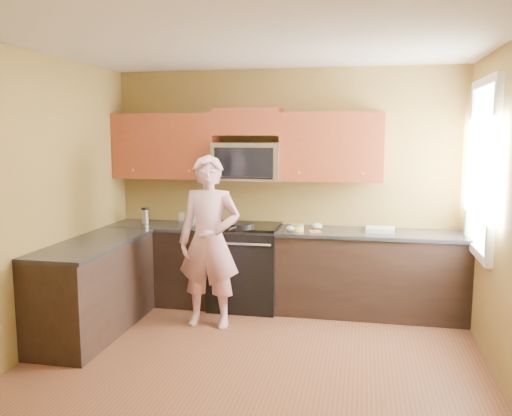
% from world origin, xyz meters
% --- Properties ---
extents(floor, '(4.00, 4.00, 0.00)m').
position_xyz_m(floor, '(0.00, 0.00, 0.00)').
color(floor, brown).
rests_on(floor, ground).
extents(ceiling, '(4.00, 4.00, 0.00)m').
position_xyz_m(ceiling, '(0.00, 0.00, 2.70)').
color(ceiling, white).
rests_on(ceiling, ground).
extents(wall_back, '(4.00, 0.00, 4.00)m').
position_xyz_m(wall_back, '(0.00, 2.00, 1.35)').
color(wall_back, brown).
rests_on(wall_back, ground).
extents(wall_front, '(4.00, 0.00, 4.00)m').
position_xyz_m(wall_front, '(0.00, -2.00, 1.35)').
color(wall_front, brown).
rests_on(wall_front, ground).
extents(wall_left, '(0.00, 4.00, 4.00)m').
position_xyz_m(wall_left, '(-2.00, 0.00, 1.35)').
color(wall_left, brown).
rests_on(wall_left, ground).
extents(cabinet_back_run, '(4.00, 0.60, 0.88)m').
position_xyz_m(cabinet_back_run, '(0.00, 1.70, 0.44)').
color(cabinet_back_run, black).
rests_on(cabinet_back_run, floor).
extents(cabinet_left_run, '(0.60, 1.60, 0.88)m').
position_xyz_m(cabinet_left_run, '(-1.70, 0.60, 0.44)').
color(cabinet_left_run, black).
rests_on(cabinet_left_run, floor).
extents(countertop_back, '(4.00, 0.62, 0.04)m').
position_xyz_m(countertop_back, '(0.00, 1.69, 0.90)').
color(countertop_back, black).
rests_on(countertop_back, cabinet_back_run).
extents(countertop_left, '(0.62, 1.60, 0.04)m').
position_xyz_m(countertop_left, '(-1.69, 0.60, 0.90)').
color(countertop_left, black).
rests_on(countertop_left, cabinet_left_run).
extents(stove, '(0.76, 0.65, 0.95)m').
position_xyz_m(stove, '(-0.40, 1.68, 0.47)').
color(stove, black).
rests_on(stove, floor).
extents(microwave, '(0.76, 0.40, 0.42)m').
position_xyz_m(microwave, '(-0.40, 1.80, 1.45)').
color(microwave, silver).
rests_on(microwave, wall_back).
extents(upper_cab_left, '(1.22, 0.33, 0.75)m').
position_xyz_m(upper_cab_left, '(-1.39, 1.83, 1.45)').
color(upper_cab_left, maroon).
rests_on(upper_cab_left, wall_back).
extents(upper_cab_right, '(1.12, 0.33, 0.75)m').
position_xyz_m(upper_cab_right, '(0.54, 1.83, 1.45)').
color(upper_cab_right, maroon).
rests_on(upper_cab_right, wall_back).
extents(upper_cab_over_mw, '(0.76, 0.33, 0.30)m').
position_xyz_m(upper_cab_over_mw, '(-0.40, 1.83, 2.10)').
color(upper_cab_over_mw, maroon).
rests_on(upper_cab_over_mw, wall_back).
extents(window, '(0.06, 1.06, 1.66)m').
position_xyz_m(window, '(1.98, 1.20, 1.65)').
color(window, white).
rests_on(window, wall_right).
extents(woman, '(0.65, 0.43, 1.76)m').
position_xyz_m(woman, '(-0.63, 1.03, 0.88)').
color(woman, '#DC6E88').
rests_on(woman, floor).
extents(frying_pan, '(0.38, 0.52, 0.06)m').
position_xyz_m(frying_pan, '(-0.39, 1.43, 0.95)').
color(frying_pan, black).
rests_on(frying_pan, stove).
extents(butter_tub, '(0.14, 0.14, 0.10)m').
position_xyz_m(butter_tub, '(0.20, 1.59, 0.92)').
color(butter_tub, gold).
rests_on(butter_tub, countertop_back).
extents(toast_slice, '(0.13, 0.13, 0.01)m').
position_xyz_m(toast_slice, '(0.40, 1.55, 0.93)').
color(toast_slice, '#B27F47').
rests_on(toast_slice, countertop_back).
extents(napkin_a, '(0.12, 0.13, 0.06)m').
position_xyz_m(napkin_a, '(0.14, 1.55, 0.95)').
color(napkin_a, silver).
rests_on(napkin_a, countertop_back).
extents(napkin_b, '(0.15, 0.16, 0.07)m').
position_xyz_m(napkin_b, '(0.40, 1.73, 0.95)').
color(napkin_b, silver).
rests_on(napkin_b, countertop_back).
extents(dish_towel, '(0.32, 0.26, 0.05)m').
position_xyz_m(dish_towel, '(1.09, 1.70, 0.95)').
color(dish_towel, silver).
rests_on(dish_towel, countertop_back).
extents(travel_mug, '(0.10, 0.10, 0.18)m').
position_xyz_m(travel_mug, '(-1.62, 1.72, 0.92)').
color(travel_mug, silver).
rests_on(travel_mug, countertop_back).
extents(glass_a, '(0.09, 0.09, 0.12)m').
position_xyz_m(glass_a, '(-1.23, 1.87, 0.98)').
color(glass_a, silver).
rests_on(glass_a, countertop_back).
extents(glass_b, '(0.07, 0.07, 0.12)m').
position_xyz_m(glass_b, '(-1.03, 1.75, 0.98)').
color(glass_b, silver).
rests_on(glass_b, countertop_back).
extents(glass_c, '(0.09, 0.09, 0.12)m').
position_xyz_m(glass_c, '(-1.07, 1.89, 0.98)').
color(glass_c, silver).
rests_on(glass_c, countertop_back).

